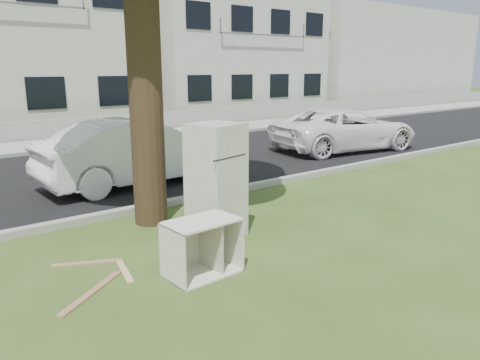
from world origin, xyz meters
TOP-DOWN VIEW (x-y plane):
  - ground at (0.00, 0.00)m, footprint 120.00×120.00m
  - road at (0.00, 6.00)m, footprint 120.00×7.00m
  - kerb_near at (0.00, 2.45)m, footprint 120.00×0.18m
  - kerb_far at (0.00, 9.55)m, footprint 120.00×0.18m
  - sidewalk at (0.00, 11.00)m, footprint 120.00×2.80m
  - low_wall at (0.00, 12.60)m, footprint 120.00×0.15m
  - townhouse_right at (12.00, 17.50)m, footprint 10.20×8.16m
  - filler_right at (26.00, 18.00)m, footprint 16.00×9.00m
  - fridge at (0.07, 0.55)m, footprint 0.86×0.82m
  - cabinet at (-0.85, -0.44)m, footprint 0.94×0.61m
  - plank_a at (-2.15, -0.08)m, footprint 0.99×0.73m
  - plank_b at (-1.88, 0.77)m, footprint 0.87×0.46m
  - plank_c at (-1.60, 0.24)m, footprint 0.24×0.73m
  - car_center at (0.67, 4.37)m, footprint 4.42×1.65m
  - car_right at (7.71, 4.41)m, footprint 5.04×2.97m

SIDE VIEW (x-z plane):
  - ground at x=0.00m, z-range 0.00..0.00m
  - kerb_near at x=0.00m, z-range -0.06..0.06m
  - kerb_far at x=0.00m, z-range -0.06..0.06m
  - road at x=0.00m, z-range 0.00..0.01m
  - sidewalk at x=0.00m, z-range 0.00..0.01m
  - plank_c at x=-1.60m, z-range 0.00..0.02m
  - plank_b at x=-1.88m, z-range 0.00..0.02m
  - plank_a at x=-2.15m, z-range 0.00..0.02m
  - low_wall at x=0.00m, z-range 0.00..0.70m
  - cabinet at x=-0.85m, z-range 0.00..0.71m
  - car_right at x=7.71m, z-range 0.00..1.31m
  - car_center at x=0.67m, z-range 0.00..1.44m
  - fridge at x=0.07m, z-range 0.00..1.75m
  - filler_right at x=26.00m, z-range 0.00..6.40m
  - townhouse_right at x=12.00m, z-range 0.00..6.84m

